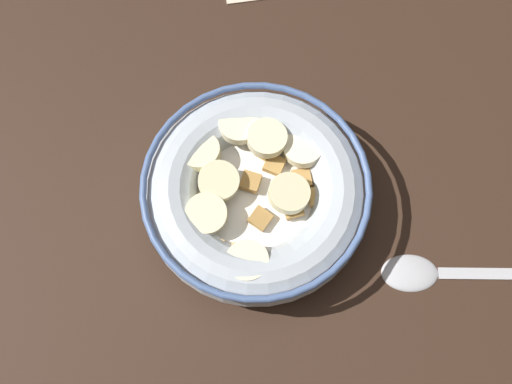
% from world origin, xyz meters
% --- Properties ---
extents(ground_plane, '(1.05, 1.05, 0.02)m').
position_xyz_m(ground_plane, '(0.00, 0.00, -0.01)').
color(ground_plane, '#332116').
extents(cereal_bowl, '(0.20, 0.20, 0.05)m').
position_xyz_m(cereal_bowl, '(0.00, -0.00, 0.03)').
color(cereal_bowl, '#B2BCC6').
rests_on(cereal_bowl, ground_plane).
extents(spoon, '(0.14, 0.09, 0.01)m').
position_xyz_m(spoon, '(-0.10, 0.13, 0.00)').
color(spoon, '#B7B7BC').
rests_on(spoon, ground_plane).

